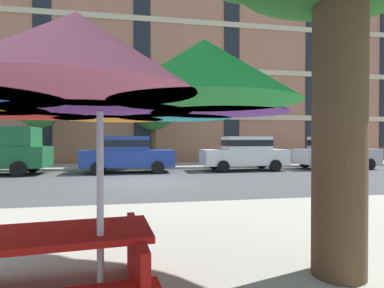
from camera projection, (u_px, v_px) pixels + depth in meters
ground_plane at (147, 182)px, 11.69m from camera, size 120.00×120.00×0.00m
sidewalk_far at (143, 166)px, 18.38m from camera, size 56.00×3.60×0.12m
apartment_building at (141, 84)px, 26.36m from camera, size 43.11×12.08×12.80m
sedan_blue at (127, 153)px, 15.17m from camera, size 4.40×1.98×1.78m
sedan_white at (245, 152)px, 16.25m from camera, size 4.40×1.98×1.78m
sedan_silver at (335, 152)px, 17.19m from camera, size 4.40×1.98×1.78m
street_tree_left at (38, 105)px, 17.29m from camera, size 2.63×2.69×4.99m
street_tree_middle at (155, 105)px, 18.19m from camera, size 2.76×2.86×5.21m
patio_umbrella at (100, 86)px, 2.68m from camera, size 3.42×3.42×2.35m
picnic_table at (49, 263)px, 2.80m from camera, size 1.94×1.69×0.77m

